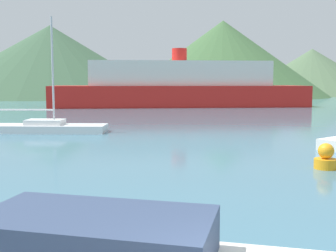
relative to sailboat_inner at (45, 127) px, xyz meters
name	(u,v)px	position (x,y,z in m)	size (l,w,h in m)	color
sailboat_inner	(45,127)	(0.00, 0.00, 0.00)	(7.44, 2.59, 6.85)	white
ferry_distant	(179,87)	(10.26, 26.66, 2.11)	(31.28, 8.45, 7.12)	red
buoy_marker	(326,158)	(12.30, -11.42, 0.05)	(0.78, 0.78, 0.90)	orange
hill_central	(51,61)	(-14.23, 66.98, 7.21)	(50.47, 50.47, 15.06)	#38563D
hill_east	(223,59)	(22.52, 64.06, 7.64)	(43.88, 43.88, 15.93)	#3D6038
hill_far_east	(312,72)	(45.45, 72.90, 5.09)	(34.62, 34.62, 10.82)	#4C6647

